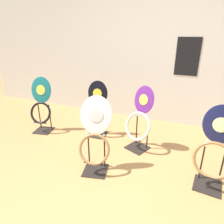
# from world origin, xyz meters

# --- Properties ---
(ground_plane) EXTENTS (14.00, 14.00, 0.00)m
(ground_plane) POSITION_xyz_m (0.00, 0.00, 0.00)
(ground_plane) COLOR #B7844C
(wall_back) EXTENTS (8.00, 0.07, 2.60)m
(wall_back) POSITION_xyz_m (0.00, 2.35, 1.30)
(wall_back) COLOR silver
(wall_back) RESTS_ON ground_plane
(toilet_seat_display_white_plain) EXTENTS (0.43, 0.41, 0.90)m
(toilet_seat_display_white_plain) POSITION_xyz_m (-0.46, 0.59, 0.44)
(toilet_seat_display_white_plain) COLOR black
(toilet_seat_display_white_plain) RESTS_ON ground_plane
(toilet_seat_display_navy_moon) EXTENTS (0.41, 0.31, 0.93)m
(toilet_seat_display_navy_moon) POSITION_xyz_m (0.79, 0.79, 0.45)
(toilet_seat_display_navy_moon) COLOR black
(toilet_seat_display_navy_moon) RESTS_ON ground_plane
(toilet_seat_display_jazz_black) EXTENTS (0.37, 0.31, 0.88)m
(toilet_seat_display_jazz_black) POSITION_xyz_m (-0.84, 1.39, 0.42)
(toilet_seat_display_jazz_black) COLOR black
(toilet_seat_display_jazz_black) RESTS_ON ground_plane
(toilet_seat_display_teal_sax) EXTENTS (0.40, 0.34, 0.90)m
(toilet_seat_display_teal_sax) POSITION_xyz_m (-1.74, 1.17, 0.43)
(toilet_seat_display_teal_sax) COLOR black
(toilet_seat_display_teal_sax) RESTS_ON ground_plane
(toilet_seat_display_purple_note) EXTENTS (0.45, 0.38, 0.90)m
(toilet_seat_display_purple_note) POSITION_xyz_m (-0.12, 1.25, 0.42)
(toilet_seat_display_purple_note) COLOR black
(toilet_seat_display_purple_note) RESTS_ON ground_plane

